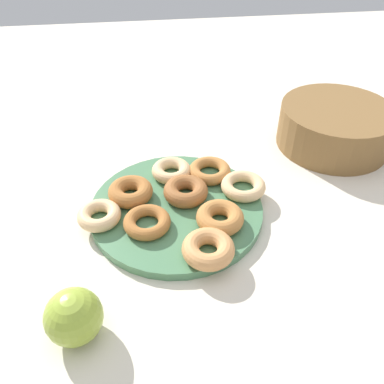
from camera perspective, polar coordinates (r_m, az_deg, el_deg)
ground_plane at (r=0.76m, az=-2.23°, el=-2.92°), size 2.40×2.40×0.00m
donut_plate at (r=0.76m, az=-2.25°, el=-2.44°), size 0.33×0.33×0.02m
donut_0 at (r=0.71m, az=-6.48°, el=-4.32°), size 0.11×0.11×0.02m
donut_1 at (r=0.78m, az=7.37°, el=0.85°), size 0.09×0.09×0.02m
donut_2 at (r=0.71m, az=4.04°, el=-3.70°), size 0.09×0.09×0.03m
donut_3 at (r=0.82m, az=-3.32°, el=3.07°), size 0.10×0.10×0.02m
donut_4 at (r=0.65m, az=2.35°, el=-8.18°), size 0.11×0.11×0.03m
donut_5 at (r=0.82m, az=2.57°, el=3.09°), size 0.12×0.12×0.02m
donut_6 at (r=0.77m, az=-8.83°, el=0.06°), size 0.11×0.11×0.03m
donut_7 at (r=0.73m, az=-13.21°, el=-3.29°), size 0.11×0.11×0.02m
donut_8 at (r=0.76m, az=-0.90°, el=0.13°), size 0.10×0.10×0.03m
basket at (r=0.98m, az=19.85°, el=8.85°), size 0.33×0.33×0.10m
apple at (r=0.59m, az=-16.63°, el=-16.81°), size 0.08×0.08×0.08m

